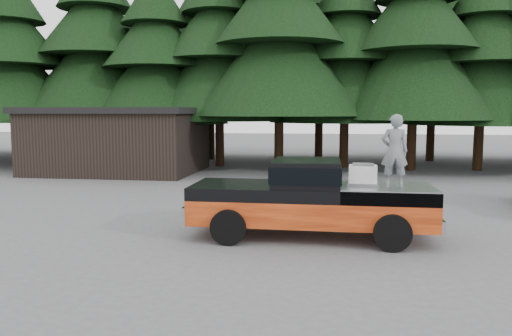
# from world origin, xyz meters

# --- Properties ---
(ground) EXTENTS (120.00, 120.00, 0.00)m
(ground) POSITION_xyz_m (0.00, 0.00, 0.00)
(ground) COLOR #4F4F51
(ground) RESTS_ON ground
(pickup_truck) EXTENTS (6.00, 2.04, 1.33)m
(pickup_truck) POSITION_xyz_m (1.31, -0.18, 0.67)
(pickup_truck) COLOR #E9551B
(pickup_truck) RESTS_ON ground
(truck_cab) EXTENTS (1.66, 1.90, 0.59)m
(truck_cab) POSITION_xyz_m (1.21, -0.18, 1.62)
(truck_cab) COLOR black
(truck_cab) RESTS_ON pickup_truck
(air_compressor) EXTENTS (0.69, 0.59, 0.45)m
(air_compressor) POSITION_xyz_m (2.56, -0.16, 1.56)
(air_compressor) COLOR silver
(air_compressor) RESTS_ON pickup_truck
(man_on_bed) EXTENTS (0.64, 0.43, 1.70)m
(man_on_bed) POSITION_xyz_m (3.24, -0.48, 2.18)
(man_on_bed) COLOR slate
(man_on_bed) RESTS_ON pickup_truck
(utility_building) EXTENTS (8.40, 6.40, 3.30)m
(utility_building) POSITION_xyz_m (-9.00, 12.00, 1.67)
(utility_building) COLOR black
(utility_building) RESTS_ON ground
(treeline) EXTENTS (60.15, 16.05, 17.50)m
(treeline) POSITION_xyz_m (0.42, 17.20, 7.72)
(treeline) COLOR black
(treeline) RESTS_ON ground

